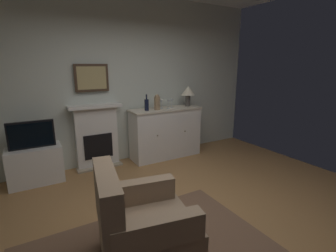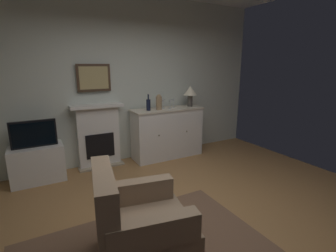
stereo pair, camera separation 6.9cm
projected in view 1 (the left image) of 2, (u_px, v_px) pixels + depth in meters
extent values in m
cube|color=#9E7042|center=(194.00, 223.00, 2.87)|extent=(5.58, 4.59, 0.10)
cube|color=silver|center=(122.00, 81.00, 4.41)|extent=(5.58, 0.06, 2.94)
cube|color=white|center=(97.00, 137.00, 4.27)|extent=(0.70, 0.18, 1.05)
cube|color=tan|center=(100.00, 167.00, 4.31)|extent=(0.77, 0.20, 0.03)
cube|color=black|center=(99.00, 146.00, 4.23)|extent=(0.48, 0.02, 0.42)
cube|color=white|center=(95.00, 106.00, 4.12)|extent=(0.87, 0.27, 0.05)
cube|color=#473323|center=(92.00, 78.00, 4.06)|extent=(0.55, 0.03, 0.45)
cube|color=tan|center=(92.00, 78.00, 4.05)|extent=(0.47, 0.01, 0.37)
cube|color=white|center=(165.00, 134.00, 4.75)|extent=(1.33, 0.45, 0.92)
cube|color=beige|center=(165.00, 109.00, 4.63)|extent=(1.36, 0.48, 0.03)
sphere|color=brown|center=(158.00, 135.00, 4.39)|extent=(0.02, 0.02, 0.02)
sphere|color=brown|center=(185.00, 131.00, 4.68)|extent=(0.02, 0.02, 0.02)
cylinder|color=#4C4742|center=(188.00, 101.00, 4.85)|extent=(0.10, 0.10, 0.22)
cone|color=#EFE5C6|center=(188.00, 90.00, 4.80)|extent=(0.26, 0.26, 0.18)
cylinder|color=black|center=(147.00, 105.00, 4.38)|extent=(0.08, 0.08, 0.20)
cylinder|color=black|center=(146.00, 97.00, 4.35)|extent=(0.03, 0.03, 0.09)
cylinder|color=silver|center=(161.00, 108.00, 4.63)|extent=(0.06, 0.06, 0.00)
cylinder|color=silver|center=(161.00, 106.00, 4.62)|extent=(0.01, 0.01, 0.09)
cone|color=silver|center=(161.00, 101.00, 4.60)|extent=(0.07, 0.07, 0.07)
cylinder|color=silver|center=(168.00, 108.00, 4.62)|extent=(0.06, 0.06, 0.00)
cylinder|color=silver|center=(168.00, 106.00, 4.61)|extent=(0.01, 0.01, 0.09)
cone|color=silver|center=(168.00, 102.00, 4.59)|extent=(0.07, 0.07, 0.07)
cylinder|color=silver|center=(172.00, 107.00, 4.73)|extent=(0.06, 0.06, 0.00)
cylinder|color=silver|center=(172.00, 105.00, 4.72)|extent=(0.01, 0.01, 0.09)
cone|color=silver|center=(172.00, 101.00, 4.70)|extent=(0.07, 0.07, 0.07)
cylinder|color=#9E7F5B|center=(157.00, 103.00, 4.46)|extent=(0.11, 0.11, 0.24)
sphere|color=#9E7F5B|center=(157.00, 97.00, 4.43)|extent=(0.08, 0.08, 0.08)
cube|color=white|center=(36.00, 165.00, 3.72)|extent=(0.75, 0.42, 0.56)
cube|color=black|center=(31.00, 135.00, 3.58)|extent=(0.62, 0.06, 0.40)
cube|color=black|center=(31.00, 135.00, 3.56)|extent=(0.57, 0.01, 0.35)
cube|color=#8C7259|center=(148.00, 235.00, 2.21)|extent=(0.92, 0.89, 0.32)
cube|color=#8C7259|center=(108.00, 201.00, 2.00)|extent=(0.29, 0.78, 0.50)
cube|color=#8C7259|center=(158.00, 231.00, 1.85)|extent=(0.73, 0.26, 0.22)
cube|color=#8C7259|center=(139.00, 191.00, 2.44)|extent=(0.73, 0.26, 0.22)
cylinder|color=#473323|center=(171.00, 226.00, 2.66)|extent=(0.05, 0.05, 0.10)
cylinder|color=#473323|center=(106.00, 241.00, 2.44)|extent=(0.05, 0.05, 0.10)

